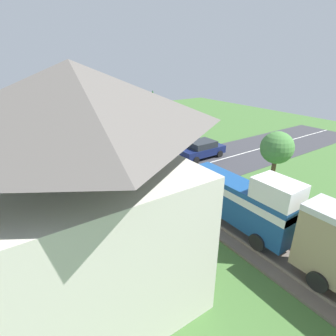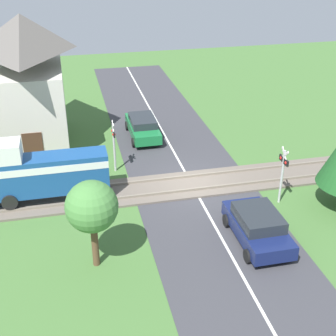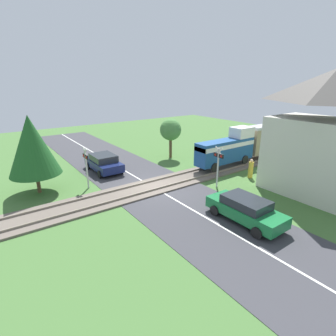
{
  "view_description": "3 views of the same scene",
  "coord_description": "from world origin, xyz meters",
  "px_view_note": "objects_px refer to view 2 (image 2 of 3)",
  "views": [
    {
      "loc": [
        9.09,
        14.7,
        8.01
      ],
      "look_at": [
        0.0,
        1.33,
        1.2
      ],
      "focal_mm": 28.0,
      "sensor_mm": 36.0,
      "label": 1
    },
    {
      "loc": [
        -20.92,
        6.09,
        12.37
      ],
      "look_at": [
        0.0,
        1.33,
        1.2
      ],
      "focal_mm": 50.0,
      "sensor_mm": 36.0,
      "label": 2
    },
    {
      "loc": [
        14.73,
        -9.32,
        7.29
      ],
      "look_at": [
        0.0,
        1.33,
        1.2
      ],
      "focal_mm": 28.0,
      "sensor_mm": 36.0,
      "label": 3
    }
  ],
  "objects_px": {
    "car_near_crossing": "(257,226)",
    "pedestrian_by_station": "(51,164)",
    "crossing_signal_east_approach": "(114,140)",
    "car_far_side": "(143,126)",
    "station_building": "(29,84)",
    "crossing_signal_west_approach": "(283,168)"
  },
  "relations": [
    {
      "from": "crossing_signal_west_approach",
      "to": "station_building",
      "type": "bearing_deg",
      "value": 50.24
    },
    {
      "from": "crossing_signal_west_approach",
      "to": "station_building",
      "type": "xyz_separation_m",
      "value": [
        9.98,
        11.99,
        2.01
      ]
    },
    {
      "from": "car_far_side",
      "to": "pedestrian_by_station",
      "type": "relative_size",
      "value": 2.85
    },
    {
      "from": "car_near_crossing",
      "to": "crossing_signal_east_approach",
      "type": "bearing_deg",
      "value": 33.32
    },
    {
      "from": "station_building",
      "to": "pedestrian_by_station",
      "type": "bearing_deg",
      "value": -168.64
    },
    {
      "from": "crossing_signal_east_approach",
      "to": "station_building",
      "type": "distance_m",
      "value": 6.81
    },
    {
      "from": "car_near_crossing",
      "to": "crossing_signal_west_approach",
      "type": "distance_m",
      "value": 3.8
    },
    {
      "from": "car_far_side",
      "to": "crossing_signal_east_approach",
      "type": "height_order",
      "value": "crossing_signal_east_approach"
    },
    {
      "from": "car_near_crossing",
      "to": "crossing_signal_west_approach",
      "type": "relative_size",
      "value": 1.38
    },
    {
      "from": "car_far_side",
      "to": "crossing_signal_west_approach",
      "type": "relative_size",
      "value": 1.46
    },
    {
      "from": "station_building",
      "to": "pedestrian_by_station",
      "type": "xyz_separation_m",
      "value": [
        -4.56,
        -0.92,
        -3.23
      ]
    },
    {
      "from": "car_near_crossing",
      "to": "crossing_signal_east_approach",
      "type": "xyz_separation_m",
      "value": [
        7.96,
        5.23,
        1.14
      ]
    },
    {
      "from": "station_building",
      "to": "pedestrian_by_station",
      "type": "relative_size",
      "value": 5.25
    },
    {
      "from": "crossing_signal_west_approach",
      "to": "crossing_signal_east_approach",
      "type": "relative_size",
      "value": 1.0
    },
    {
      "from": "car_near_crossing",
      "to": "pedestrian_by_station",
      "type": "height_order",
      "value": "pedestrian_by_station"
    },
    {
      "from": "crossing_signal_west_approach",
      "to": "car_far_side",
      "type": "bearing_deg",
      "value": 28.75
    },
    {
      "from": "crossing_signal_east_approach",
      "to": "car_near_crossing",
      "type": "bearing_deg",
      "value": -146.68
    },
    {
      "from": "station_building",
      "to": "car_far_side",
      "type": "bearing_deg",
      "value": -93.75
    },
    {
      "from": "car_near_crossing",
      "to": "station_building",
      "type": "xyz_separation_m",
      "value": [
        12.74,
        9.64,
        3.15
      ]
    },
    {
      "from": "car_near_crossing",
      "to": "crossing_signal_east_approach",
      "type": "distance_m",
      "value": 9.59
    },
    {
      "from": "car_near_crossing",
      "to": "pedestrian_by_station",
      "type": "relative_size",
      "value": 2.69
    },
    {
      "from": "crossing_signal_east_approach",
      "to": "station_building",
      "type": "relative_size",
      "value": 0.37
    }
  ]
}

